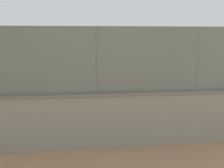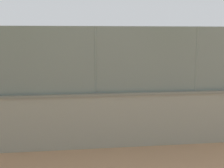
{
  "view_description": "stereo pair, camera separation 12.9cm",
  "coord_description": "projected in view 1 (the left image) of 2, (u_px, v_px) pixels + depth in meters",
  "views": [
    {
      "loc": [
        2.3,
        19.54,
        3.4
      ],
      "look_at": [
        0.28,
        5.5,
        1.14
      ],
      "focal_mm": 49.42,
      "sensor_mm": 36.0,
      "label": 1
    },
    {
      "loc": [
        2.17,
        19.56,
        3.4
      ],
      "look_at": [
        0.28,
        5.5,
        1.14
      ],
      "focal_mm": 49.42,
      "sensor_mm": 36.0,
      "label": 2
    }
  ],
  "objects": [
    {
      "name": "ground_plane",
      "position": [
        104.0,
        88.0,
        19.96
      ],
      "size": [
        260.0,
        260.0,
        0.0
      ],
      "primitive_type": "plane",
      "color": "tan"
    },
    {
      "name": "perimeter_wall",
      "position": [
        98.0,
        120.0,
        9.38
      ],
      "size": [
        25.44,
        0.49,
        1.68
      ],
      "color": "gray",
      "rests_on": "ground_plane"
    },
    {
      "name": "fence_panel_on_wall",
      "position": [
        97.0,
        60.0,
        9.09
      ],
      "size": [
        25.0,
        0.13,
        1.98
      ],
      "color": "slate",
      "rests_on": "perimeter_wall"
    },
    {
      "name": "player_baseline_waiting",
      "position": [
        56.0,
        79.0,
        18.16
      ],
      "size": [
        0.93,
        0.93,
        1.48
      ],
      "color": "#B2B2B2",
      "rests_on": "ground_plane"
    },
    {
      "name": "player_at_service_line",
      "position": [
        148.0,
        71.0,
        20.95
      ],
      "size": [
        1.16,
        0.75,
        1.68
      ],
      "color": "#B2B2B2",
      "rests_on": "ground_plane"
    },
    {
      "name": "player_crossing_court",
      "position": [
        126.0,
        84.0,
        15.3
      ],
      "size": [
        0.71,
        1.09,
        1.68
      ],
      "color": "black",
      "rests_on": "ground_plane"
    },
    {
      "name": "sports_ball",
      "position": [
        54.0,
        68.0,
        17.48
      ],
      "size": [
        0.09,
        0.09,
        0.09
      ],
      "primitive_type": "sphere",
      "color": "yellow"
    }
  ]
}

